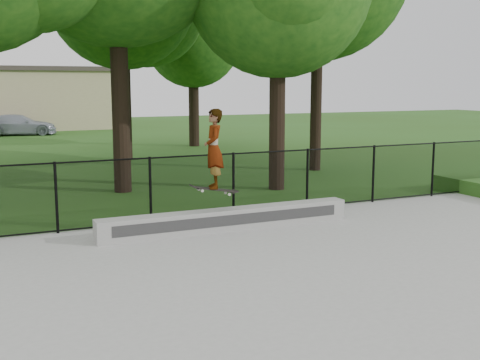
# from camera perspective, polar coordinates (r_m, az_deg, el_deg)

# --- Properties ---
(ground) EXTENTS (100.00, 100.00, 0.00)m
(ground) POSITION_cam_1_polar(r_m,az_deg,el_deg) (9.31, 14.63, -10.81)
(ground) COLOR #2C5317
(ground) RESTS_ON ground
(concrete_slab) EXTENTS (14.00, 12.00, 0.06)m
(concrete_slab) POSITION_cam_1_polar(r_m,az_deg,el_deg) (9.30, 14.64, -10.64)
(concrete_slab) COLOR #979792
(concrete_slab) RESTS_ON ground
(grind_ledge) EXTENTS (5.62, 0.40, 0.45)m
(grind_ledge) POSITION_cam_1_polar(r_m,az_deg,el_deg) (12.78, -1.11, -3.74)
(grind_ledge) COLOR #A2A29E
(grind_ledge) RESTS_ON concrete_slab
(car_b) EXTENTS (3.28, 1.80, 1.13)m
(car_b) POSITION_cam_1_polar(r_m,az_deg,el_deg) (41.63, -21.28, 4.95)
(car_b) COLOR black
(car_b) RESTS_ON ground
(car_c) EXTENTS (4.25, 2.38, 1.27)m
(car_c) POSITION_cam_1_polar(r_m,az_deg,el_deg) (39.59, -20.20, 4.93)
(car_c) COLOR #9BA2B0
(car_c) RESTS_ON ground
(skater_airborne) EXTENTS (0.83, 0.68, 1.79)m
(skater_airborne) POSITION_cam_1_polar(r_m,az_deg,el_deg) (12.30, -2.50, 2.81)
(skater_airborne) COLOR black
(skater_airborne) RESTS_ON ground
(chainlink_fence) EXTENTS (16.06, 0.06, 1.50)m
(chainlink_fence) POSITION_cam_1_polar(r_m,az_deg,el_deg) (14.02, -0.62, -0.41)
(chainlink_fence) COLOR black
(chainlink_fence) RESTS_ON concrete_slab
(distant_building) EXTENTS (12.40, 6.40, 4.30)m
(distant_building) POSITION_cam_1_polar(r_m,az_deg,el_deg) (44.88, -20.20, 7.31)
(distant_building) COLOR #C1B287
(distant_building) RESTS_ON ground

